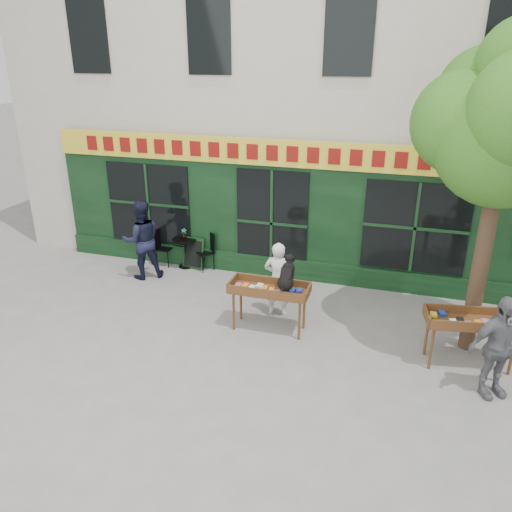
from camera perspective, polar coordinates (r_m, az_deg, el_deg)
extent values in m
plane|color=slate|center=(10.23, -1.75, -7.36)|extent=(80.00, 80.00, 0.00)
cube|color=beige|center=(14.71, 6.11, 21.86)|extent=(14.00, 7.00, 10.00)
cube|color=black|center=(11.74, 1.97, 5.09)|extent=(11.00, 0.16, 3.20)
cube|color=yellow|center=(11.29, 1.90, 11.73)|extent=(11.00, 0.06, 0.60)
cube|color=maroon|center=(11.25, 1.84, 11.69)|extent=(9.60, 0.03, 0.34)
cube|color=black|center=(12.11, 1.76, -1.16)|extent=(11.00, 0.10, 0.50)
cube|color=black|center=(11.72, 1.82, 3.79)|extent=(1.70, 0.05, 2.50)
cube|color=black|center=(12.84, -12.14, 5.87)|extent=(2.20, 0.05, 2.00)
cube|color=black|center=(11.29, 17.71, 3.07)|extent=(2.20, 0.05, 2.00)
cylinder|color=#382619|center=(9.40, 24.43, -0.06)|extent=(0.28, 0.28, 3.60)
sphere|color=#205E15|center=(8.91, 26.47, 11.93)|extent=(2.20, 2.20, 2.20)
sphere|color=#205E15|center=(9.01, 22.68, 13.91)|extent=(1.70, 1.70, 1.70)
sphere|color=#205E15|center=(9.40, 24.75, 16.35)|extent=(1.60, 1.60, 1.60)
cylinder|color=#5C311A|center=(9.73, -2.57, -6.34)|extent=(0.05, 0.05, 0.80)
cylinder|color=#5C311A|center=(9.43, 4.98, -7.41)|extent=(0.05, 0.05, 0.80)
cylinder|color=#5C311A|center=(10.10, -1.74, -5.20)|extent=(0.05, 0.05, 0.80)
cylinder|color=#5C311A|center=(9.81, 5.52, -6.19)|extent=(0.05, 0.05, 0.80)
cube|color=#5C311A|center=(9.55, 1.52, -4.06)|extent=(1.50, 0.59, 0.05)
cube|color=#5C311A|center=(9.27, 1.05, -4.37)|extent=(1.50, 0.05, 0.18)
cube|color=#5C311A|center=(9.77, 1.98, -2.92)|extent=(1.50, 0.05, 0.18)
cube|color=brown|center=(9.53, 1.52, -3.74)|extent=(1.30, 0.41, 0.06)
imported|color=silver|center=(10.13, 2.51, -2.67)|extent=(0.58, 0.38, 1.58)
cylinder|color=#5C311A|center=(9.08, 19.41, -9.95)|extent=(0.05, 0.05, 0.80)
cylinder|color=#5C311A|center=(9.46, 27.23, -9.95)|extent=(0.05, 0.05, 0.80)
cylinder|color=#5C311A|center=(9.45, 18.92, -8.55)|extent=(0.05, 0.05, 0.80)
cylinder|color=#5C311A|center=(9.81, 26.45, -8.62)|extent=(0.05, 0.05, 0.80)
cube|color=#5C311A|center=(9.23, 23.46, -7.04)|extent=(1.58, 0.82, 0.05)
cube|color=#5C311A|center=(8.95, 23.99, -7.48)|extent=(1.49, 0.29, 0.18)
cube|color=#5C311A|center=(9.44, 23.10, -5.77)|extent=(1.49, 0.29, 0.18)
cube|color=brown|center=(9.20, 23.51, -6.71)|extent=(1.35, 0.61, 0.06)
imported|color=#5E5E63|center=(8.61, 25.91, -9.35)|extent=(1.08, 0.86, 1.72)
cylinder|color=black|center=(12.81, -8.01, -1.15)|extent=(0.36, 0.36, 0.03)
cylinder|color=black|center=(12.68, -8.09, 0.35)|extent=(0.04, 0.04, 0.72)
cylinder|color=black|center=(12.55, -8.18, 1.92)|extent=(0.60, 0.60, 0.03)
cube|color=black|center=(12.85, -10.42, 0.83)|extent=(0.37, 0.37, 0.03)
cube|color=black|center=(12.83, -11.18, 1.94)|extent=(0.04, 0.36, 0.50)
cylinder|color=black|center=(12.74, -10.02, -0.43)|extent=(0.02, 0.02, 0.44)
cylinder|color=black|center=(13.00, -9.48, 0.06)|extent=(0.02, 0.02, 0.44)
cylinder|color=black|center=(12.87, -11.24, -0.30)|extent=(0.02, 0.02, 0.44)
cylinder|color=black|center=(13.12, -10.67, 0.18)|extent=(0.02, 0.02, 0.44)
cube|color=black|center=(12.44, -5.81, 0.37)|extent=(0.51, 0.51, 0.03)
cube|color=black|center=(12.41, -5.14, 1.59)|extent=(0.28, 0.27, 0.50)
cylinder|color=black|center=(12.60, -6.67, -0.50)|extent=(0.02, 0.02, 0.44)
cylinder|color=black|center=(12.34, -6.11, -0.97)|extent=(0.02, 0.02, 0.44)
cylinder|color=black|center=(12.71, -5.43, -0.25)|extent=(0.02, 0.02, 0.44)
cylinder|color=black|center=(12.46, -4.85, -0.70)|extent=(0.02, 0.02, 0.44)
imported|color=gray|center=(12.50, -8.22, 2.55)|extent=(0.16, 0.13, 0.27)
imported|color=black|center=(12.09, -12.92, 1.80)|extent=(1.17, 1.13, 1.90)
cube|color=black|center=(12.58, -7.19, 0.33)|extent=(0.58, 0.25, 0.79)
cube|color=black|center=(12.57, -7.23, 0.29)|extent=(0.48, 0.22, 0.65)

